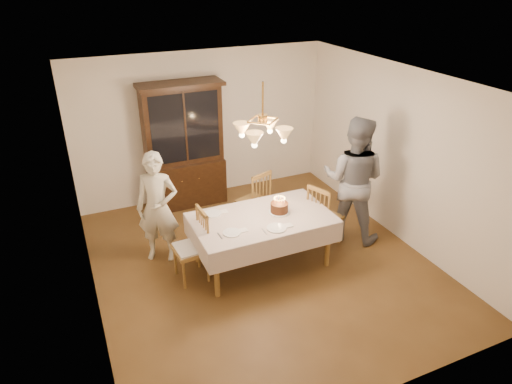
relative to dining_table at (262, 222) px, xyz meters
name	(u,v)px	position (x,y,z in m)	size (l,w,h in m)	color
ground	(262,263)	(0.00, 0.00, -0.68)	(5.00, 5.00, 0.00)	#503417
room_shell	(262,161)	(0.00, 0.00, 0.90)	(5.00, 5.00, 5.00)	white
dining_table	(262,222)	(0.00, 0.00, 0.00)	(1.90, 1.10, 0.76)	brown
china_hutch	(184,148)	(-0.43, 2.25, 0.36)	(1.38, 0.54, 2.16)	black
chair_far_side	(254,202)	(0.31, 0.99, -0.24)	(0.56, 0.54, 1.00)	brown
chair_left_end	(191,249)	(-0.99, 0.09, -0.23)	(0.45, 0.46, 1.00)	brown
chair_right_end	(324,218)	(1.07, 0.10, -0.24)	(0.55, 0.57, 1.00)	brown
elderly_woman	(158,208)	(-1.26, 0.74, 0.13)	(0.59, 0.39, 1.62)	beige
adult_in_grey	(353,180)	(1.56, 0.13, 0.29)	(0.94, 0.73, 1.94)	slate
birthday_cake	(279,208)	(0.27, 0.02, 0.15)	(0.30, 0.30, 0.23)	white
place_setting_near_left	(233,232)	(-0.51, -0.22, 0.08)	(0.38, 0.23, 0.02)	white
place_setting_near_right	(277,228)	(0.06, -0.35, 0.08)	(0.41, 0.26, 0.02)	white
place_setting_far_left	(214,213)	(-0.57, 0.35, 0.08)	(0.38, 0.23, 0.02)	white
chandelier	(263,132)	(0.00, 0.00, 1.29)	(0.62, 0.62, 0.73)	#BF8C3F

